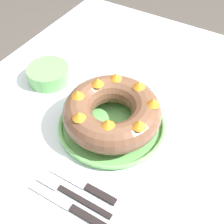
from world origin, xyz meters
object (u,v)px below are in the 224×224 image
Objects in this scene: serving_dish at (112,125)px; serving_knife at (72,208)px; side_bowl at (49,74)px; napkin at (159,76)px; cake_knife at (87,187)px; bundt_cake at (112,112)px; fork at (69,193)px.

serving_dish reaches higher than serving_knife.
side_bowl reaches higher than napkin.
cake_knife is 1.36× the size of side_bowl.
bundt_cake reaches higher than fork.
bundt_cake is at bearing 10.64° from cake_knife.
serving_knife is 1.69× the size of napkin.
napkin is at bearing 6.58° from serving_knife.
fork is at bearing -175.52° from bundt_cake.
bundt_cake is 1.45× the size of cake_knife.
cake_knife reaches higher than fork.
bundt_cake is 1.31× the size of fork.
serving_dish is at bearing -104.07° from side_bowl.
bundt_cake reaches higher than cake_knife.
serving_dish is 1.64× the size of cake_knife.
cake_knife is at bearing -176.85° from napkin.
side_bowl is 1.05× the size of napkin.
side_bowl is 0.34m from napkin.
napkin is at bearing 0.30° from cake_knife.
serving_dish is 1.48× the size of fork.
bundt_cake is (0.00, -0.00, 0.05)m from serving_dish.
side_bowl is (0.28, 0.28, 0.02)m from fork.
fork is 0.40m from side_bowl.
fork is at bearing 137.66° from cake_knife.
fork is 0.04m from serving_knife.
serving_dish reaches higher than cake_knife.
fork is at bearing -135.26° from side_bowl.
side_bowl reaches higher than cake_knife.
side_bowl is (0.07, 0.26, 0.01)m from serving_dish.
fork is at bearing 179.62° from napkin.
serving_dish is 0.05m from bundt_cake.
serving_dish is at bearing 10.66° from cake_knife.
napkin is at bearing -4.57° from bundt_cake.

